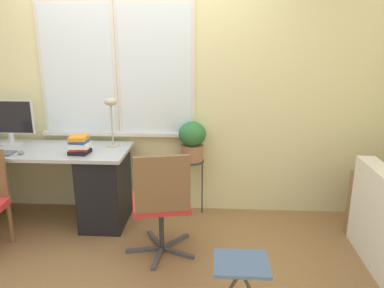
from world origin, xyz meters
name	(u,v)px	position (x,y,z in m)	size (l,w,h in m)	color
ground_plane	(131,240)	(0.00, 0.00, 0.00)	(14.00, 14.00, 0.00)	olive
wall_back_with_window	(139,83)	(-0.01, 0.72, 1.35)	(9.00, 0.12, 2.70)	beige
desk	(33,183)	(-1.03, 0.32, 0.41)	(1.92, 0.64, 0.76)	#B2B7BC
monitor	(9,121)	(-1.28, 0.47, 0.99)	(0.49, 0.22, 0.44)	silver
mouse	(21,152)	(-1.01, 0.14, 0.78)	(0.05, 0.08, 0.04)	slate
desk_lamp	(111,109)	(-0.24, 0.46, 1.13)	(0.12, 0.12, 0.48)	#BCB299
book_stack	(79,145)	(-0.48, 0.19, 0.84)	(0.20, 0.19, 0.17)	black
office_chair_swivel	(161,201)	(0.33, -0.22, 0.50)	(0.61, 0.60, 0.94)	#47474C
plant_stand	(192,167)	(0.53, 0.59, 0.51)	(0.24, 0.24, 0.59)	#333338
potted_plant	(192,140)	(0.53, 0.59, 0.80)	(0.27, 0.27, 0.40)	#9E6B4C
folding_stool	(241,267)	(0.94, -0.87, 0.35)	(0.36, 0.31, 0.39)	slate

